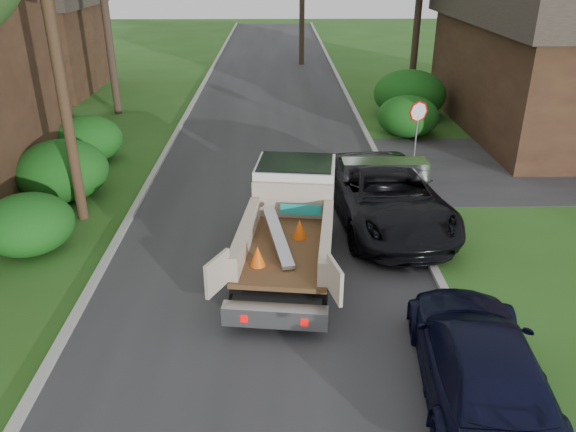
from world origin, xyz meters
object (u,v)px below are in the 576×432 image
at_px(utility_pole, 53,36).
at_px(flatbed_truck, 292,212).
at_px(stop_sign, 418,121).
at_px(house_left_far, 24,35).
at_px(navy_suv, 480,361).
at_px(black_pickup, 385,195).

distance_m(utility_pole, flatbed_truck, 7.64).
xyz_separation_m(stop_sign, flatbed_truck, (-4.58, -6.30, -0.60)).
bearing_deg(flatbed_truck, house_left_far, 133.07).
height_order(house_left_far, navy_suv, house_left_far).
xyz_separation_m(utility_pole, black_pickup, (8.82, -0.48, -4.32)).
xyz_separation_m(utility_pole, house_left_far, (-8.02, 17.02, -2.12)).
xyz_separation_m(flatbed_truck, navy_suv, (3.13, -5.20, -0.45)).
bearing_deg(house_left_far, stop_sign, -34.81).
bearing_deg(black_pickup, house_left_far, 127.16).
distance_m(stop_sign, flatbed_truck, 7.81).
distance_m(stop_sign, black_pickup, 4.96).
bearing_deg(black_pickup, utility_pole, 170.14).
bearing_deg(navy_suv, flatbed_truck, -53.20).
distance_m(utility_pole, black_pickup, 9.83).
bearing_deg(stop_sign, navy_suv, -97.22).
bearing_deg(utility_pole, house_left_far, 115.23).
distance_m(utility_pole, house_left_far, 18.93).
height_order(stop_sign, utility_pole, utility_pole).
bearing_deg(flatbed_truck, utility_pole, 166.40).
xyz_separation_m(black_pickup, navy_suv, (0.40, -7.00, -0.13)).
relative_size(stop_sign, house_left_far, 0.33).
bearing_deg(stop_sign, house_left_far, 145.19).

